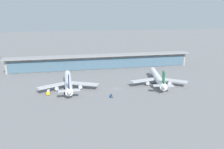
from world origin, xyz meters
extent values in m
plane|color=slate|center=(0.00, 0.00, 0.00)|extent=(1200.00, 1200.00, 0.00)
cylinder|color=white|center=(-36.26, 10.05, 5.12)|extent=(5.56, 51.20, 5.40)
cone|color=white|center=(-36.34, 37.80, 5.12)|extent=(5.30, 4.87, 5.29)
cone|color=white|center=(-36.17, -17.43, 5.66)|extent=(4.88, 5.95, 4.86)
cube|color=black|center=(-36.33, 34.71, 6.06)|extent=(4.05, 2.25, 0.65)
cube|color=#B7BABF|center=(-47.88, 5.32, 4.17)|extent=(23.50, 15.61, 0.65)
cube|color=#B7BABF|center=(-24.61, 5.39, 4.17)|extent=(23.53, 15.49, 0.65)
cylinder|color=silver|center=(-45.08, 4.78, 2.31)|extent=(2.99, 3.92, 2.98)
cylinder|color=silver|center=(-27.40, 4.84, 2.31)|extent=(2.99, 3.92, 2.98)
cube|color=#141E51|center=(-36.19, -12.75, 12.00)|extent=(0.67, 6.52, 8.37)
cube|color=#B7BABF|center=(-36.18, -13.68, 5.93)|extent=(14.90, 4.14, 0.47)
cylinder|color=black|center=(-39.23, 7.25, 0.65)|extent=(1.12, 1.31, 1.30)
cylinder|color=black|center=(-33.27, 7.27, 0.65)|extent=(1.12, 1.31, 1.30)
cylinder|color=black|center=(-36.32, 30.52, 0.65)|extent=(1.12, 1.31, 1.30)
cylinder|color=white|center=(36.71, 6.14, 5.12)|extent=(16.68, 51.09, 5.40)
cone|color=white|center=(42.90, 33.19, 5.12)|extent=(6.24, 5.92, 5.29)
cone|color=white|center=(30.58, -20.64, 5.66)|extent=(6.06, 6.87, 4.86)
cube|color=black|center=(42.21, 30.18, 6.06)|extent=(4.44, 3.08, 0.65)
cube|color=#B7BABF|center=(24.32, 4.16, 4.17)|extent=(24.01, 11.08, 0.65)
cube|color=#B7BABF|center=(47.00, -1.03, 4.17)|extent=(21.85, 19.24, 0.65)
cylinder|color=silver|center=(26.92, 3.01, 2.31)|extent=(3.77, 4.47, 2.98)
cylinder|color=silver|center=(44.16, -0.94, 2.31)|extent=(3.77, 4.47, 2.98)
cube|color=#14703D|center=(31.62, -16.08, 12.00)|extent=(2.09, 6.49, 8.37)
cube|color=#B7BABF|center=(31.41, -16.99, 5.93)|extent=(15.43, 7.31, 0.47)
cylinder|color=black|center=(33.18, 4.09, 0.65)|extent=(1.38, 1.52, 1.30)
cylinder|color=black|center=(38.99, 2.76, 0.65)|extent=(1.38, 1.52, 1.30)
cylinder|color=black|center=(41.28, 26.10, 0.65)|extent=(1.38, 1.52, 1.30)
cube|color=#234C9E|center=(-7.52, -16.99, 0.90)|extent=(1.70, 2.90, 0.90)
cube|color=black|center=(-7.50, -16.69, 1.70)|extent=(0.75, 0.75, 0.70)
cylinder|color=black|center=(-6.88, -18.02, 0.45)|extent=(0.35, 0.92, 0.90)
cylinder|color=black|center=(-8.30, -17.92, 0.45)|extent=(0.35, 0.92, 0.90)
cylinder|color=black|center=(-6.74, -16.07, 0.45)|extent=(0.35, 0.92, 0.90)
cylinder|color=black|center=(-8.16, -15.96, 0.45)|extent=(0.35, 0.92, 0.90)
cube|color=#B21E1E|center=(-38.84, -1.95, 0.90)|extent=(1.82, 2.96, 0.90)
cube|color=black|center=(-38.81, -1.66, 1.70)|extent=(0.78, 0.78, 0.70)
cylinder|color=black|center=(-38.25, -3.01, 0.45)|extent=(0.38, 0.93, 0.90)
cylinder|color=black|center=(-39.66, -2.84, 0.45)|extent=(0.38, 0.93, 0.90)
cylinder|color=black|center=(-38.02, -1.07, 0.45)|extent=(0.38, 0.93, 0.90)
cylinder|color=black|center=(-39.43, -0.90, 0.45)|extent=(0.38, 0.93, 0.90)
cube|color=yellow|center=(-50.98, -3.31, 1.20)|extent=(2.44, 2.05, 1.50)
cylinder|color=silver|center=(-51.08, 1.49, 1.90)|extent=(2.22, 5.64, 2.10)
cylinder|color=black|center=(-49.89, -2.33, 0.45)|extent=(0.30, 0.91, 0.90)
cylinder|color=black|center=(-52.10, -2.38, 0.45)|extent=(0.30, 0.91, 0.90)
cylinder|color=black|center=(-50.01, 3.36, 0.45)|extent=(0.30, 0.91, 0.90)
cylinder|color=black|center=(-52.22, 3.32, 0.45)|extent=(0.30, 0.91, 0.90)
cube|color=#9E998E|center=(0.00, 67.31, 7.00)|extent=(188.28, 8.00, 14.00)
cube|color=slate|center=(0.00, 63.01, 6.30)|extent=(184.51, 0.50, 11.20)
cube|color=gray|center=(0.00, 65.31, 14.60)|extent=(192.04, 12.80, 1.20)
cone|color=orange|center=(-27.04, -10.92, 0.35)|extent=(0.44, 0.44, 0.70)
cube|color=black|center=(-27.04, -10.92, 0.02)|extent=(0.62, 0.62, 0.04)
camera|label=1|loc=(-38.25, -162.77, 57.07)|focal=36.31mm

